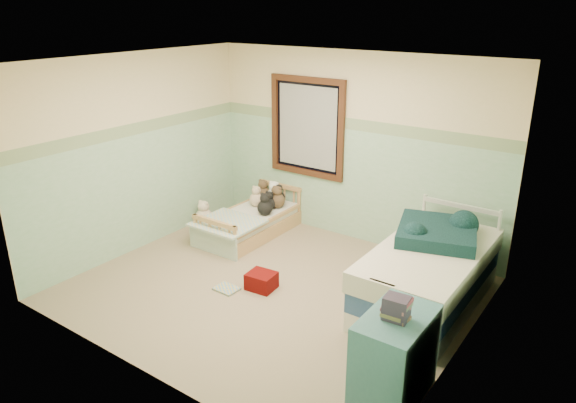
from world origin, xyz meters
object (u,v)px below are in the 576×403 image
Objects in this scene: plush_floor_cream at (204,217)px; floor_book at (227,289)px; red_pillow at (261,281)px; plush_floor_tan at (205,230)px; toddler_bed_frame at (250,228)px; dresser at (394,356)px; twin_bed_frame at (426,296)px.

plush_floor_cream is 1.93m from floor_book.
plush_floor_tan is at bearing 156.15° from red_pillow.
toddler_bed_frame is 3.56m from dresser.
plush_floor_cream reaches higher than twin_bed_frame.
floor_book is at bearing -153.03° from twin_bed_frame.
toddler_bed_frame is 0.62m from plush_floor_tan.
floor_book is (1.19, -0.91, -0.10)m from plush_floor_tan.
twin_bed_frame is 1.55m from dresser.
plush_floor_tan is 3.73m from dresser.
floor_book is at bearing -139.78° from red_pillow.
twin_bed_frame is at bearing -7.74° from toddler_bed_frame.
dresser reaches higher than twin_bed_frame.
red_pillow is at bearing -23.85° from plush_floor_tan.
toddler_bed_frame is at bearing 172.26° from twin_bed_frame.
dresser reaches higher than red_pillow.
plush_floor_cream is at bearing -168.65° from toddler_bed_frame.
twin_bed_frame is 2.19m from floor_book.
toddler_bed_frame is at bearing 133.88° from red_pillow.
plush_floor_cream is 1.16× the size of plush_floor_tan.
plush_floor_cream is 2.04m from red_pillow.
floor_book is at bearing -37.61° from plush_floor_tan.
toddler_bed_frame is 5.54× the size of floor_book.
red_pillow is (-1.65, -0.74, -0.01)m from twin_bed_frame.
plush_floor_cream is 0.43m from plush_floor_tan.
toddler_bed_frame is 6.66× the size of plush_floor_tan.
red_pillow is (1.80, -0.96, -0.03)m from plush_floor_cream.
plush_floor_cream reaches higher than red_pillow.
plush_floor_tan is 1.50m from floor_book.
plush_floor_cream is 0.84× the size of red_pillow.
plush_floor_tan reaches higher than twin_bed_frame.
floor_book is (-1.95, -0.99, -0.10)m from twin_bed_frame.
red_pillow is at bearing 41.62° from floor_book.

